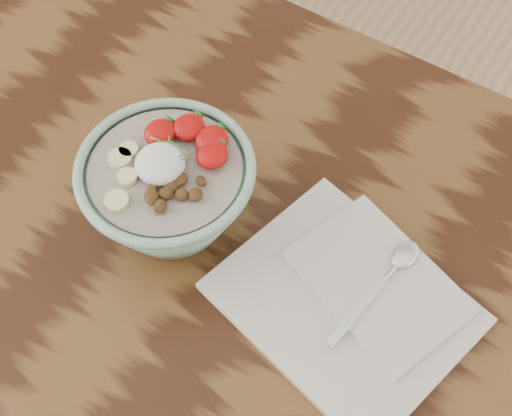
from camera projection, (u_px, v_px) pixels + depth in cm
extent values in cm
cube|color=#33190C|center=(119.00, 211.00, 94.94)|extent=(160.00, 90.00, 4.00)
cylinder|color=#4C2D19|center=(1.00, 40.00, 164.17)|extent=(7.00, 7.00, 71.00)
cylinder|color=#8BBB9D|center=(174.00, 218.00, 91.20)|extent=(9.31, 9.31, 1.33)
torus|color=#8BBB9D|center=(165.00, 169.00, 82.02)|extent=(21.18, 21.18, 1.22)
cylinder|color=#A19585|center=(165.00, 172.00, 82.58)|extent=(17.96, 17.96, 1.11)
ellipsoid|color=white|center=(160.00, 164.00, 81.16)|extent=(5.84, 5.84, 3.21)
ellipsoid|color=#B60908|center=(212.00, 140.00, 83.09)|extent=(3.81, 4.19, 2.10)
cone|color=#286623|center=(220.00, 129.00, 83.61)|extent=(1.40, 1.03, 1.52)
ellipsoid|color=#B60908|center=(212.00, 155.00, 81.97)|extent=(3.67, 4.04, 2.02)
cone|color=#286623|center=(220.00, 144.00, 82.46)|extent=(1.40, 1.03, 1.52)
ellipsoid|color=#B60908|center=(160.00, 132.00, 83.73)|extent=(3.69, 4.06, 2.03)
cone|color=#286623|center=(168.00, 121.00, 84.23)|extent=(1.40, 1.03, 1.52)
ellipsoid|color=#B60908|center=(189.00, 127.00, 84.15)|extent=(3.73, 4.10, 2.05)
cone|color=#286623|center=(197.00, 116.00, 84.65)|extent=(1.40, 1.03, 1.52)
cylinder|color=#EEE69D|center=(127.00, 177.00, 81.06)|extent=(2.38, 2.38, 0.70)
cylinder|color=#EEE69D|center=(117.00, 201.00, 79.31)|extent=(2.80, 2.80, 0.70)
cylinder|color=#EEE69D|center=(120.00, 158.00, 82.47)|extent=(2.81, 2.81, 0.70)
cylinder|color=#EEE69D|center=(129.00, 150.00, 83.11)|extent=(2.30, 2.30, 0.70)
ellipsoid|color=#513517|center=(196.00, 194.00, 79.50)|extent=(2.32, 2.38, 1.16)
ellipsoid|color=#513517|center=(182.00, 195.00, 79.55)|extent=(2.09, 1.99, 1.15)
ellipsoid|color=#513517|center=(171.00, 188.00, 80.06)|extent=(2.31, 2.30, 1.20)
ellipsoid|color=#513517|center=(179.00, 178.00, 80.58)|extent=(2.73, 2.72, 1.12)
ellipsoid|color=#513517|center=(151.00, 189.00, 79.96)|extent=(1.54, 1.80, 1.07)
ellipsoid|color=#513517|center=(201.00, 181.00, 80.58)|extent=(1.91, 1.74, 0.87)
ellipsoid|color=#513517|center=(172.00, 188.00, 80.09)|extent=(1.97, 2.02, 0.85)
ellipsoid|color=#513517|center=(153.00, 198.00, 79.17)|extent=(2.12, 2.43, 1.10)
ellipsoid|color=#513517|center=(150.00, 196.00, 79.49)|extent=(1.70, 1.73, 1.03)
ellipsoid|color=#513517|center=(160.00, 206.00, 78.61)|extent=(2.13, 2.33, 1.24)
ellipsoid|color=#513517|center=(166.00, 194.00, 79.55)|extent=(2.13, 1.98, 1.30)
cylinder|color=#478438|center=(182.00, 153.00, 80.87)|extent=(0.46, 1.70, 0.24)
cylinder|color=#478438|center=(144.00, 156.00, 80.62)|extent=(1.19, 1.27, 0.23)
cylinder|color=#478438|center=(163.00, 162.00, 80.21)|extent=(1.76, 0.84, 0.24)
cylinder|color=#478438|center=(162.00, 143.00, 81.66)|extent=(1.93, 0.41, 0.25)
cylinder|color=#478438|center=(176.00, 145.00, 81.49)|extent=(1.75, 0.52, 0.24)
cylinder|color=#478438|center=(181.00, 159.00, 80.40)|extent=(1.49, 1.45, 0.25)
cylinder|color=#478438|center=(169.00, 141.00, 81.78)|extent=(0.96, 1.41, 0.23)
cylinder|color=#478438|center=(160.00, 148.00, 81.26)|extent=(1.54, 1.10, 0.24)
cylinder|color=#478438|center=(160.00, 159.00, 80.45)|extent=(1.37, 0.90, 0.23)
cylinder|color=#478438|center=(173.00, 162.00, 80.21)|extent=(1.12, 0.84, 0.22)
cylinder|color=#478438|center=(184.00, 151.00, 81.02)|extent=(1.26, 0.36, 0.22)
cylinder|color=#478438|center=(171.00, 143.00, 81.65)|extent=(1.83, 0.62, 0.24)
cylinder|color=#478438|center=(157.00, 140.00, 81.88)|extent=(1.88, 0.32, 0.25)
cube|color=silver|center=(344.00, 303.00, 84.95)|extent=(32.46, 28.49, 1.08)
cube|color=silver|center=(378.00, 282.00, 85.54)|extent=(23.93, 20.00, 0.65)
cube|color=silver|center=(358.00, 311.00, 82.92)|extent=(2.54, 11.10, 0.34)
cylinder|color=silver|center=(392.00, 270.00, 85.61)|extent=(1.05, 2.95, 0.67)
ellipsoid|color=silver|center=(405.00, 254.00, 86.64)|extent=(3.51, 4.77, 0.92)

